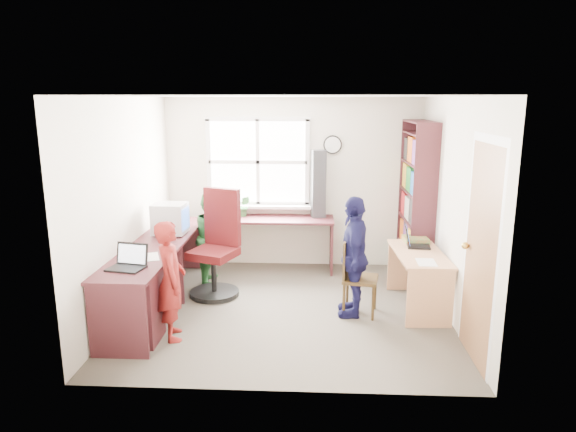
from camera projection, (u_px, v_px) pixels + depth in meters
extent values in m
cube|color=#443D35|center=(287.00, 310.00, 5.92)|extent=(3.60, 3.40, 0.02)
cube|color=white|center=(287.00, 95.00, 5.38)|extent=(3.60, 3.40, 0.02)
cube|color=silver|center=(293.00, 183.00, 7.32)|extent=(3.60, 0.02, 2.40)
cube|color=silver|center=(275.00, 253.00, 3.99)|extent=(3.60, 0.02, 2.40)
cube|color=silver|center=(126.00, 206.00, 5.74)|extent=(0.02, 3.40, 2.40)
cube|color=silver|center=(453.00, 210.00, 5.56)|extent=(0.02, 3.40, 2.40)
cube|color=white|center=(258.00, 162.00, 7.25)|extent=(1.40, 0.01, 1.20)
cube|color=white|center=(258.00, 162.00, 7.25)|extent=(1.48, 0.04, 1.28)
cube|color=#8D603D|center=(480.00, 256.00, 4.59)|extent=(0.02, 0.82, 2.00)
sphere|color=gold|center=(465.00, 246.00, 4.91)|extent=(0.07, 0.07, 0.07)
cylinder|color=black|center=(333.00, 145.00, 7.14)|extent=(0.26, 0.03, 0.26)
cylinder|color=white|center=(333.00, 145.00, 7.12)|extent=(0.22, 0.01, 0.22)
cube|color=#451B20|center=(158.00, 244.00, 5.93)|extent=(0.60, 2.70, 0.03)
cube|color=#451B20|center=(274.00, 219.00, 7.15)|extent=(1.65, 0.56, 0.03)
cube|color=#451B20|center=(160.00, 275.00, 6.01)|extent=(0.56, 0.03, 0.72)
cube|color=#451B20|center=(118.00, 323.00, 4.73)|extent=(0.56, 0.03, 0.72)
cube|color=#451B20|center=(187.00, 244.00, 7.30)|extent=(0.56, 0.03, 0.72)
cube|color=#451B20|center=(331.00, 246.00, 7.20)|extent=(0.03, 0.52, 0.72)
cube|color=#451B20|center=(132.00, 307.00, 5.09)|extent=(0.54, 0.45, 0.72)
cube|color=tan|center=(419.00, 254.00, 5.85)|extent=(0.57, 1.17, 0.03)
cube|color=tan|center=(430.00, 299.00, 5.38)|extent=(0.49, 0.05, 0.64)
cube|color=tan|center=(407.00, 266.00, 6.47)|extent=(0.49, 0.05, 0.64)
cube|color=#451B20|center=(424.00, 210.00, 6.27)|extent=(0.30, 0.02, 2.10)
cube|color=#451B20|center=(410.00, 195.00, 7.24)|extent=(0.30, 0.02, 2.10)
cube|color=#451B20|center=(421.00, 122.00, 6.52)|extent=(0.30, 1.00, 0.02)
cube|color=#451B20|center=(412.00, 273.00, 6.97)|extent=(0.30, 1.00, 0.02)
cube|color=#451B20|center=(414.00, 248.00, 6.89)|extent=(0.30, 1.00, 0.02)
cube|color=#451B20|center=(415.00, 220.00, 6.81)|extent=(0.30, 1.00, 0.02)
cube|color=#451B20|center=(417.00, 192.00, 6.72)|extent=(0.30, 1.00, 0.02)
cube|color=#451B20|center=(419.00, 163.00, 6.64)|extent=(0.30, 1.00, 0.02)
cube|color=#451B20|center=(420.00, 134.00, 6.55)|extent=(0.30, 1.00, 0.02)
cube|color=#AE181E|center=(417.00, 270.00, 6.65)|extent=(0.25, 0.28, 0.27)
cube|color=#185395|center=(413.00, 262.00, 6.96)|extent=(0.25, 0.30, 0.29)
cube|color=#1D7C2B|center=(409.00, 255.00, 7.25)|extent=(0.25, 0.26, 0.30)
cube|color=gold|center=(419.00, 242.00, 6.57)|extent=(0.25, 0.28, 0.30)
cube|color=#6A317C|center=(414.00, 235.00, 6.87)|extent=(0.25, 0.30, 0.32)
cube|color=orange|center=(410.00, 231.00, 7.17)|extent=(0.25, 0.26, 0.29)
cube|color=#252525|center=(421.00, 212.00, 6.48)|extent=(0.25, 0.28, 0.32)
cube|color=beige|center=(416.00, 208.00, 6.79)|extent=(0.25, 0.30, 0.29)
cube|color=#AE181E|center=(412.00, 203.00, 7.08)|extent=(0.25, 0.26, 0.30)
cube|color=#185395|center=(422.00, 184.00, 6.40)|extent=(0.25, 0.28, 0.29)
cube|color=#1D7C2B|center=(417.00, 179.00, 6.71)|extent=(0.25, 0.30, 0.30)
cube|color=gold|center=(413.00, 175.00, 7.00)|extent=(0.25, 0.26, 0.32)
cube|color=#6A317C|center=(424.00, 153.00, 6.31)|extent=(0.25, 0.28, 0.30)
cube|color=orange|center=(419.00, 150.00, 6.62)|extent=(0.25, 0.30, 0.32)
cube|color=#252525|center=(415.00, 149.00, 6.92)|extent=(0.25, 0.26, 0.29)
cylinder|color=black|center=(215.00, 293.00, 6.33)|extent=(0.78, 0.78, 0.05)
cylinder|color=black|center=(214.00, 274.00, 6.28)|extent=(0.08, 0.08, 0.45)
cube|color=#470D0E|center=(213.00, 254.00, 6.22)|extent=(0.64, 0.64, 0.10)
cube|color=#470D0E|center=(222.00, 217.00, 6.34)|extent=(0.47, 0.25, 0.71)
cylinder|color=#3E2C14|center=(344.00, 301.00, 5.66)|extent=(0.04, 0.04, 0.40)
cylinder|color=#3E2C14|center=(373.00, 303.00, 5.59)|extent=(0.04, 0.04, 0.40)
cylinder|color=#3E2C14|center=(347.00, 290.00, 5.96)|extent=(0.04, 0.04, 0.40)
cylinder|color=#3E2C14|center=(375.00, 293.00, 5.89)|extent=(0.04, 0.04, 0.40)
cube|color=#3E2C14|center=(360.00, 279.00, 5.73)|extent=(0.43, 0.43, 0.04)
cube|color=#3E2C14|center=(346.00, 258.00, 5.71)|extent=(0.09, 0.35, 0.44)
cube|color=silver|center=(171.00, 233.00, 6.31)|extent=(0.29, 0.23, 0.02)
cube|color=silver|center=(170.00, 218.00, 6.27)|extent=(0.40, 0.36, 0.37)
cube|color=#3F72F2|center=(186.00, 219.00, 6.25)|extent=(0.02, 0.31, 0.26)
cube|color=black|center=(126.00, 268.00, 5.00)|extent=(0.38, 0.31, 0.02)
cube|color=black|center=(132.00, 254.00, 5.09)|extent=(0.34, 0.12, 0.22)
cube|color=white|center=(132.00, 254.00, 5.09)|extent=(0.30, 0.10, 0.18)
cube|color=black|center=(418.00, 245.00, 6.12)|extent=(0.30, 0.38, 0.02)
cube|color=black|center=(407.00, 235.00, 6.12)|extent=(0.10, 0.36, 0.24)
cube|color=#3F72F2|center=(408.00, 235.00, 6.11)|extent=(0.08, 0.32, 0.19)
cube|color=black|center=(164.00, 231.00, 6.07)|extent=(0.10, 0.10, 0.18)
cube|color=black|center=(179.00, 219.00, 6.65)|extent=(0.11, 0.11, 0.19)
cube|color=black|center=(318.00, 184.00, 7.12)|extent=(0.22, 0.20, 0.94)
cube|color=red|center=(416.00, 239.00, 6.28)|extent=(0.30, 0.30, 0.06)
cube|color=silver|center=(148.00, 257.00, 5.38)|extent=(0.31, 0.36, 0.00)
cube|color=silver|center=(426.00, 262.00, 5.49)|extent=(0.21, 0.29, 0.00)
imported|color=#327E3B|center=(244.00, 206.00, 7.22)|extent=(0.16, 0.13, 0.29)
imported|color=maroon|center=(171.00, 280.00, 5.10)|extent=(0.42, 0.51, 1.22)
imported|color=#2B6C32|center=(213.00, 237.00, 6.72)|extent=(0.53, 0.64, 1.20)
imported|color=#15143F|center=(354.00, 256.00, 5.65)|extent=(0.37, 0.81, 1.35)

